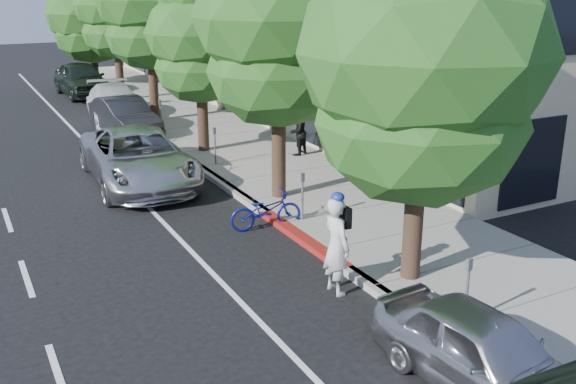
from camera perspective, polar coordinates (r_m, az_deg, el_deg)
ground at (r=14.87m, az=3.19°, el=-5.73°), size 120.00×120.00×0.00m
sidewalk at (r=22.53m, az=-2.31°, el=2.89°), size 4.60×56.00×0.15m
curb at (r=21.67m, az=-7.79°, el=2.11°), size 0.30×56.00×0.15m
curb_red_segment at (r=15.63m, az=1.30°, el=-4.17°), size 0.32×4.00×0.15m
storefront_building at (r=34.07m, az=1.45°, el=13.97°), size 10.00×36.00×7.00m
street_tree_0 at (r=12.56m, az=12.00°, el=11.56°), size 4.93×4.93×7.63m
street_tree_1 at (r=17.55m, az=-0.88°, el=14.91°), size 4.61×4.61×8.02m
street_tree_2 at (r=23.09m, az=-7.89°, el=13.61°), size 3.80×3.80×6.75m
street_tree_3 at (r=28.73m, az=-12.34°, el=16.13°), size 4.44×4.44×8.18m
street_tree_4 at (r=34.55m, az=-15.20°, el=15.60°), size 4.03×4.03×7.58m
street_tree_5 at (r=40.43m, az=-17.18°, el=14.84°), size 5.15×5.15×7.07m
cyclist at (r=12.86m, az=4.33°, el=-4.80°), size 0.50×0.75×2.02m
bicycle at (r=16.30m, az=-1.99°, el=-1.64°), size 1.94×0.91×0.98m
silver_suv at (r=20.38m, az=-13.19°, el=3.00°), size 3.07×6.21×1.69m
dark_sedan at (r=27.20m, az=-14.31°, el=6.50°), size 2.05×4.76×1.53m
white_pickup at (r=30.30m, az=-15.16°, el=7.64°), size 2.83×5.66×1.58m
dark_suv_far at (r=37.48m, az=-17.88°, el=9.54°), size 2.48×5.54×1.85m
near_car_a at (r=10.46m, az=16.96°, el=-13.54°), size 1.87×3.99×1.32m
pedestrian at (r=22.70m, az=0.83°, el=5.38°), size 1.01×0.92×1.66m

